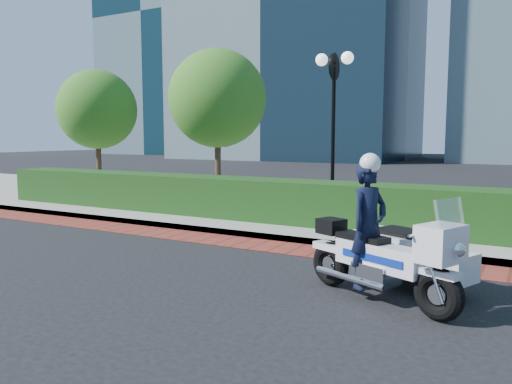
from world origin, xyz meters
The scene contains 9 objects.
ground centered at (0.00, 0.00, 0.00)m, with size 120.00×120.00×0.00m, color black.
brick_strip centered at (0.00, 1.50, 0.01)m, with size 60.00×1.00×0.01m, color maroon.
sidewalk centered at (0.00, 6.00, 0.07)m, with size 60.00×8.00×0.15m, color gray.
hedge_main centered at (0.00, 3.60, 0.65)m, with size 18.00×1.20×1.00m, color black.
lamppost centered at (1.00, 5.20, 2.96)m, with size 1.02×0.70×4.21m.
tree_a centered at (-9.00, 6.50, 3.22)m, with size 3.00×3.00×4.58m.
tree_b centered at (-3.50, 6.50, 3.43)m, with size 3.20×3.20×4.89m.
tower_far_left centered at (-36.00, 46.00, 17.00)m, with size 16.00×14.00×34.00m, color black.
police_motorcycle centered at (3.98, -0.41, 0.68)m, with size 2.33×2.20×1.99m.
Camera 1 is at (5.69, -7.25, 2.20)m, focal length 35.00 mm.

